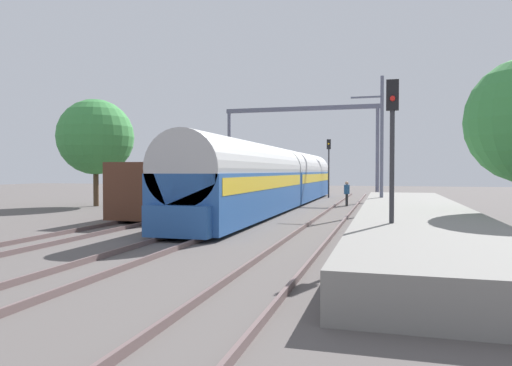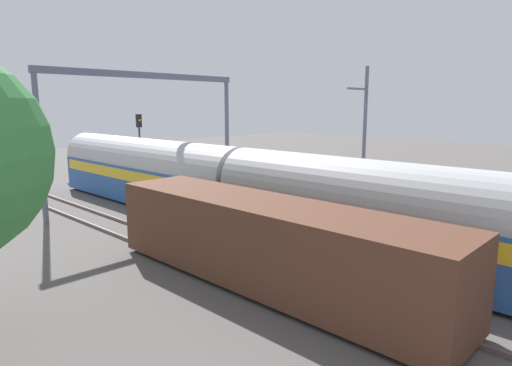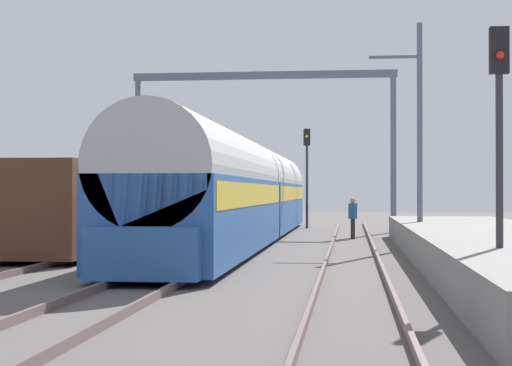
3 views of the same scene
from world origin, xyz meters
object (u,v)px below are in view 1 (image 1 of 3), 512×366
at_px(railway_signal_far, 329,161).
at_px(freight_car, 188,188).
at_px(passenger_train, 280,178).
at_px(person_crossing, 347,191).
at_px(railway_signal_near, 392,143).
at_px(catenary_gantry, 300,133).

bearing_deg(railway_signal_far, freight_car, -109.37).
xyz_separation_m(passenger_train, railway_signal_far, (1.92, 12.05, 1.44)).
height_order(person_crossing, railway_signal_near, railway_signal_near).
relative_size(passenger_train, railway_signal_far, 6.14).
distance_m(railway_signal_near, railway_signal_far, 29.17).
bearing_deg(railway_signal_far, person_crossing, -76.52).
bearing_deg(railway_signal_near, person_crossing, 98.39).
bearing_deg(person_crossing, catenary_gantry, -122.98).
bearing_deg(person_crossing, railway_signal_far, -145.85).
distance_m(freight_car, railway_signal_near, 15.94).
bearing_deg(person_crossing, railway_signal_near, 29.06).
relative_size(passenger_train, freight_car, 2.53).
distance_m(person_crossing, catenary_gantry, 8.67).
bearing_deg(freight_car, catenary_gantry, 72.31).
bearing_deg(freight_car, passenger_train, 52.70).
height_order(railway_signal_far, catenary_gantry, catenary_gantry).
bearing_deg(catenary_gantry, railway_signal_near, -73.88).
height_order(passenger_train, person_crossing, passenger_train).
relative_size(passenger_train, catenary_gantry, 2.53).
xyz_separation_m(passenger_train, freight_car, (-4.30, -5.65, -0.50)).
relative_size(freight_car, railway_signal_near, 2.53).
height_order(freight_car, catenary_gantry, catenary_gantry).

